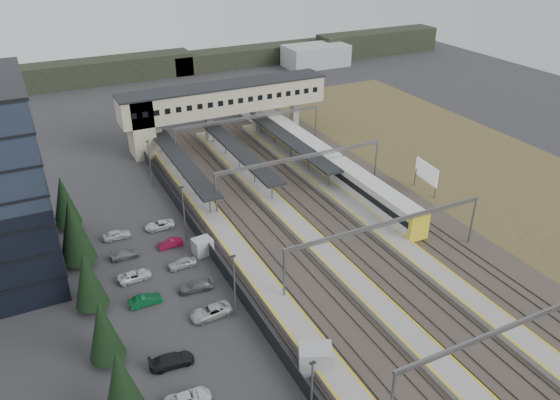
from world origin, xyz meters
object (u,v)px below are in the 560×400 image
train (305,146)px  footbridge (211,103)px  billboard (426,173)px  relay_cabin_near (315,359)px  relay_cabin_far (203,246)px

train → footbridge: bearing=130.3°
footbridge → billboard: (22.95, -35.16, -4.57)m
footbridge → train: size_ratio=0.62×
relay_cabin_near → footbridge: footbridge is taller
relay_cabin_near → billboard: bearing=36.5°
footbridge → train: (12.30, -14.51, -5.70)m
relay_cabin_far → footbridge: bearing=67.8°
relay_cabin_far → train: size_ratio=0.04×
train → billboard: bearing=-62.7°
footbridge → train: footbridge is taller
relay_cabin_far → billboard: (37.76, 1.21, 2.26)m
relay_cabin_far → footbridge: footbridge is taller
relay_cabin_far → billboard: 37.85m
footbridge → billboard: bearing=-56.9°
relay_cabin_near → billboard: 43.17m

